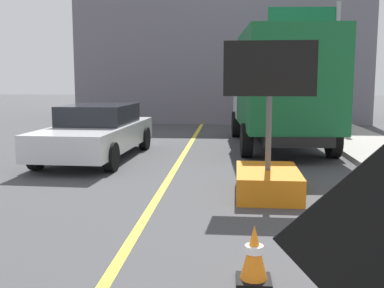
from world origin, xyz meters
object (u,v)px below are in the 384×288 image
pickup_car (97,131)px  traffic_cone_mid_lane (254,254)px  arrow_board_trailer (268,168)px  highway_guide_sign (317,43)px  box_truck (280,87)px

pickup_car → traffic_cone_mid_lane: (3.67, -7.25, -0.41)m
arrow_board_trailer → pickup_car: bearing=138.8°
highway_guide_sign → traffic_cone_mid_lane: bearing=-102.1°
box_truck → pickup_car: 5.52m
traffic_cone_mid_lane → box_truck: bearing=82.7°
arrow_board_trailer → box_truck: box_truck is taller
pickup_car → highway_guide_sign: bearing=46.9°
traffic_cone_mid_lane → highway_guide_sign: bearing=77.9°
box_truck → traffic_cone_mid_lane: size_ratio=11.54×
traffic_cone_mid_lane → pickup_car: bearing=116.8°
arrow_board_trailer → pickup_car: size_ratio=0.53×
pickup_car → highway_guide_sign: (6.77, 7.23, 2.73)m
box_truck → traffic_cone_mid_lane: bearing=-97.3°
arrow_board_trailer → traffic_cone_mid_lane: 3.69m
arrow_board_trailer → traffic_cone_mid_lane: size_ratio=4.54×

